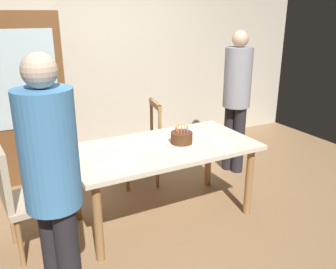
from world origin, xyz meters
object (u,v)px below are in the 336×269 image
(plate_near_celebrant, at_px, (123,163))
(person_guest, at_px, (237,94))
(dining_table, at_px, (163,154))
(plate_near_guest, at_px, (222,143))
(birthday_cake, at_px, (182,139))
(china_cabinet, at_px, (12,100))
(chair_upholstered, at_px, (21,194))
(plate_far_side, at_px, (146,140))
(person_celebrant, at_px, (52,182))
(chair_spindle_back, at_px, (141,145))

(plate_near_celebrant, relative_size, person_guest, 0.13)
(dining_table, xyz_separation_m, plate_near_guest, (0.51, -0.20, 0.09))
(birthday_cake, bearing_deg, plate_near_guest, -24.59)
(dining_table, bearing_deg, plate_near_celebrant, -156.73)
(birthday_cake, relative_size, china_cabinet, 0.15)
(dining_table, height_order, plate_near_celebrant, plate_near_celebrant)
(dining_table, distance_m, chair_upholstered, 1.24)
(plate_far_side, height_order, china_cabinet, china_cabinet)
(dining_table, xyz_separation_m, plate_near_celebrant, (-0.47, -0.20, 0.09))
(birthday_cake, bearing_deg, chair_upholstered, 176.49)
(plate_near_celebrant, relative_size, person_celebrant, 0.13)
(plate_far_side, bearing_deg, plate_near_celebrant, -133.57)
(plate_far_side, distance_m, plate_near_guest, 0.72)
(person_guest, height_order, china_cabinet, china_cabinet)
(plate_near_guest, bearing_deg, person_celebrant, -160.31)
(person_celebrant, relative_size, person_guest, 1.00)
(chair_upholstered, xyz_separation_m, china_cabinet, (0.14, 1.52, 0.42))
(plate_near_guest, distance_m, chair_spindle_back, 1.07)
(birthday_cake, xyz_separation_m, plate_near_celebrant, (-0.63, -0.16, -0.05))
(dining_table, relative_size, chair_spindle_back, 1.78)
(plate_near_celebrant, xyz_separation_m, person_guest, (1.72, 0.74, 0.23))
(dining_table, xyz_separation_m, chair_upholstered, (-1.24, 0.04, -0.11))
(china_cabinet, bearing_deg, chair_upholstered, -95.21)
(plate_near_celebrant, height_order, plate_near_guest, same)
(plate_far_side, bearing_deg, plate_near_guest, -34.05)
(plate_near_celebrant, height_order, person_celebrant, person_celebrant)
(plate_far_side, relative_size, chair_upholstered, 0.23)
(dining_table, relative_size, china_cabinet, 0.89)
(china_cabinet, bearing_deg, dining_table, -54.83)
(plate_far_side, bearing_deg, chair_spindle_back, 70.61)
(plate_near_guest, bearing_deg, plate_near_celebrant, 180.00)
(birthday_cake, relative_size, person_guest, 0.17)
(person_guest, bearing_deg, plate_near_celebrant, -156.72)
(plate_near_celebrant, bearing_deg, person_celebrant, -138.06)
(chair_spindle_back, height_order, chair_upholstered, same)
(plate_near_celebrant, relative_size, chair_spindle_back, 0.23)
(chair_upholstered, bearing_deg, person_celebrant, -81.26)
(plate_far_side, relative_size, plate_near_guest, 1.00)
(chair_upholstered, xyz_separation_m, person_celebrant, (0.13, -0.82, 0.44))
(plate_far_side, bearing_deg, person_guest, 14.21)
(person_guest, bearing_deg, person_celebrant, -150.83)
(person_celebrant, distance_m, china_cabinet, 2.34)
(plate_far_side, bearing_deg, birthday_cake, -44.13)
(birthday_cake, height_order, plate_near_guest, birthday_cake)
(chair_spindle_back, distance_m, china_cabinet, 1.53)
(birthday_cake, bearing_deg, plate_near_celebrant, -166.18)
(person_guest, relative_size, china_cabinet, 0.89)
(dining_table, bearing_deg, plate_near_guest, -21.51)
(chair_spindle_back, height_order, china_cabinet, china_cabinet)
(chair_spindle_back, relative_size, person_celebrant, 0.56)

